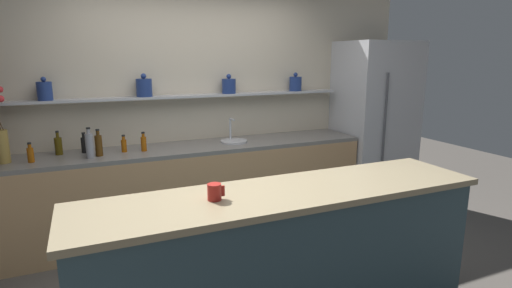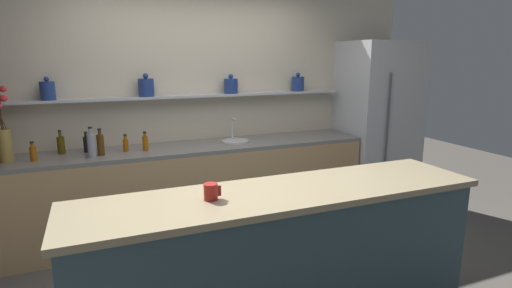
% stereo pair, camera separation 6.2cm
% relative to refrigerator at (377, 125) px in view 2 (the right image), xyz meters
% --- Properties ---
extents(ground_plane, '(12.00, 12.00, 0.00)m').
position_rel_refrigerator_xyz_m(ground_plane, '(-2.17, -1.20, -0.99)').
color(ground_plane, '#4C4742').
extents(back_wall_unit, '(5.20, 0.28, 2.60)m').
position_rel_refrigerator_xyz_m(back_wall_unit, '(-2.18, 0.40, 0.31)').
color(back_wall_unit, beige).
rests_on(back_wall_unit, ground_plane).
extents(back_counter_unit, '(3.63, 0.62, 0.92)m').
position_rel_refrigerator_xyz_m(back_counter_unit, '(-2.26, 0.04, -0.53)').
color(back_counter_unit, tan).
rests_on(back_counter_unit, ground_plane).
extents(island_counter, '(2.55, 0.61, 1.02)m').
position_rel_refrigerator_xyz_m(island_counter, '(-2.17, -1.82, -0.48)').
color(island_counter, '#334C56').
rests_on(island_counter, ground_plane).
extents(refrigerator, '(0.85, 0.73, 1.99)m').
position_rel_refrigerator_xyz_m(refrigerator, '(0.00, 0.00, 0.00)').
color(refrigerator, '#B7B7BC').
rests_on(refrigerator, ground_plane).
extents(flower_vase, '(0.14, 0.14, 0.65)m').
position_rel_refrigerator_xyz_m(flower_vase, '(-3.93, 0.03, 0.14)').
color(flower_vase, olive).
rests_on(flower_vase, back_counter_unit).
extents(sink_fixture, '(0.28, 0.28, 0.25)m').
position_rel_refrigerator_xyz_m(sink_fixture, '(-1.82, 0.05, -0.05)').
color(sink_fixture, '#B7B7BC').
rests_on(sink_fixture, back_counter_unit).
extents(bottle_sauce_0, '(0.05, 0.05, 0.17)m').
position_rel_refrigerator_xyz_m(bottle_sauce_0, '(-2.94, 0.04, -0.01)').
color(bottle_sauce_0, '#9E4C0A').
rests_on(bottle_sauce_0, back_counter_unit).
extents(bottle_oil_1, '(0.07, 0.07, 0.22)m').
position_rel_refrigerator_xyz_m(bottle_oil_1, '(-3.50, 0.17, 0.01)').
color(bottle_oil_1, '#47380A').
rests_on(bottle_oil_1, back_counter_unit).
extents(bottle_sauce_2, '(0.06, 0.06, 0.20)m').
position_rel_refrigerator_xyz_m(bottle_sauce_2, '(-3.28, 0.16, 0.01)').
color(bottle_sauce_2, black).
rests_on(bottle_sauce_2, back_counter_unit).
extents(bottle_spirit_3, '(0.07, 0.07, 0.28)m').
position_rel_refrigerator_xyz_m(bottle_spirit_3, '(-3.24, -0.08, 0.04)').
color(bottle_spirit_3, gray).
rests_on(bottle_spirit_3, back_counter_unit).
extents(bottle_sauce_4, '(0.05, 0.05, 0.19)m').
position_rel_refrigerator_xyz_m(bottle_sauce_4, '(-2.76, 0.01, 0.00)').
color(bottle_sauce_4, '#9E4C0A').
rests_on(bottle_sauce_4, back_counter_unit).
extents(bottle_sauce_5, '(0.05, 0.05, 0.17)m').
position_rel_refrigerator_xyz_m(bottle_sauce_5, '(-3.71, -0.03, -0.00)').
color(bottle_sauce_5, '#9E4C0A').
rests_on(bottle_sauce_5, back_counter_unit).
extents(bottle_spirit_6, '(0.06, 0.06, 0.25)m').
position_rel_refrigerator_xyz_m(bottle_spirit_6, '(-3.16, -0.03, 0.03)').
color(bottle_spirit_6, '#4C2D0C').
rests_on(bottle_spirit_6, back_counter_unit).
extents(coffee_mug, '(0.10, 0.08, 0.09)m').
position_rel_refrigerator_xyz_m(coffee_mug, '(-2.62, -1.81, 0.07)').
color(coffee_mug, maroon).
rests_on(coffee_mug, island_counter).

